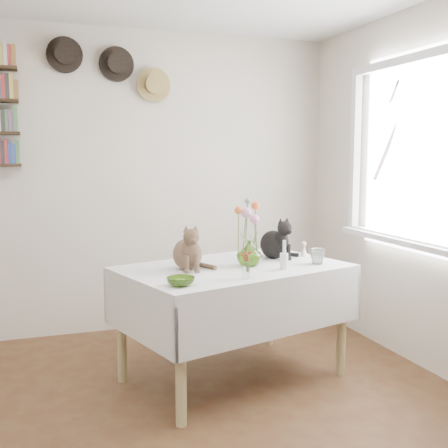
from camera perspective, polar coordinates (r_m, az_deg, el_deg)
name	(u,v)px	position (r m, az deg, el deg)	size (l,w,h in m)	color
room	(162,206)	(2.50, -6.34, 1.79)	(4.08, 4.58, 2.58)	brown
window	(415,167)	(4.10, 18.81, 5.53)	(0.12, 1.52, 1.32)	white
dining_table	(233,294)	(3.70, 0.96, -7.13)	(1.61, 1.27, 0.76)	white
tabby_cat	(187,246)	(3.55, -3.76, -2.23)	(0.20, 0.25, 0.30)	brown
black_cat	(274,237)	(3.93, 5.06, -1.32)	(0.20, 0.25, 0.30)	black
flower_vase	(249,253)	(3.65, 2.57, -2.99)	(0.16, 0.16, 0.17)	#83B33D
green_bowl	(181,281)	(3.13, -4.42, -5.83)	(0.16, 0.16, 0.05)	#83B33D
drinking_glass	(317,256)	(3.78, 9.48, -3.25)	(0.11, 0.11, 0.10)	white
candlestick	(284,260)	(3.57, 6.12, -3.62)	(0.05, 0.05, 0.19)	white
berry_jar	(246,265)	(3.29, 2.27, -4.16)	(0.05, 0.05, 0.18)	white
porcelain_figurine	(304,250)	(4.05, 8.12, -2.61)	(0.06, 0.06, 0.11)	white
flower_bouquet	(249,214)	(3.63, 2.51, 1.06)	(0.17, 0.12, 0.39)	#4C7233
wall_hats	(113,68)	(4.72, -11.23, 15.31)	(0.98, 0.09, 0.48)	black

